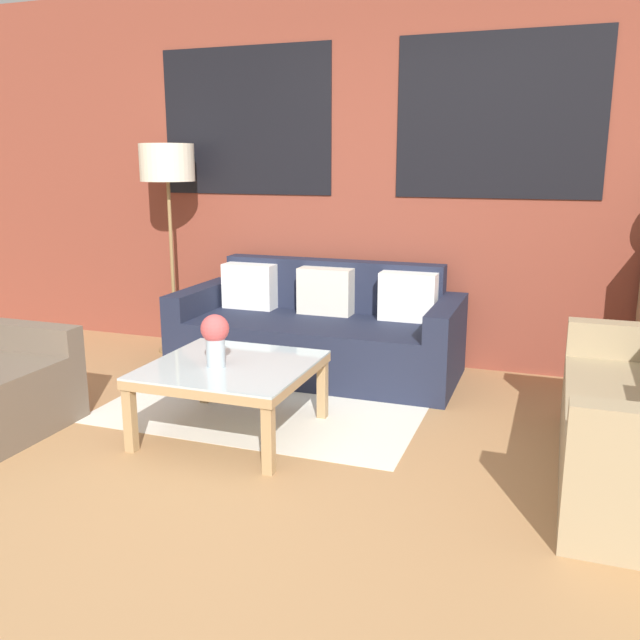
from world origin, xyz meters
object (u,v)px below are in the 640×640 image
Objects in this scene: floor_lamp at (167,171)px; flower_vase at (215,336)px; coffee_table at (231,374)px; couch_dark at (319,333)px.

floor_lamp is 2.04m from flower_vase.
coffee_table is at bearing -48.84° from floor_lamp.
flower_vase is at bearing -126.63° from coffee_table.
floor_lamp is (-1.28, 0.12, 1.15)m from couch_dark.
flower_vase is (1.16, -1.46, -0.85)m from floor_lamp.
couch_dark is 2.31× the size of coffee_table.
couch_dark is 6.96× the size of flower_vase.
coffee_table is 3.01× the size of flower_vase.
couch_dark is 1.23× the size of floor_lamp.
floor_lamp is at bearing 131.16° from coffee_table.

